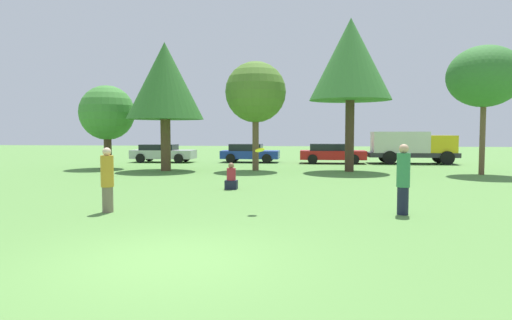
# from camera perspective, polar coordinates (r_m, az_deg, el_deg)

# --- Properties ---
(ground_plane) EXTENTS (120.00, 120.00, 0.00)m
(ground_plane) POSITION_cam_1_polar(r_m,az_deg,el_deg) (7.56, -11.14, -12.35)
(ground_plane) COLOR #54843D
(person_thrower) EXTENTS (0.33, 0.33, 1.67)m
(person_thrower) POSITION_cam_1_polar(r_m,az_deg,el_deg) (12.15, -18.38, -2.39)
(person_thrower) COLOR #726651
(person_thrower) RESTS_ON ground
(person_catcher) EXTENTS (0.33, 0.33, 1.77)m
(person_catcher) POSITION_cam_1_polar(r_m,az_deg,el_deg) (11.78, 18.21, -2.28)
(person_catcher) COLOR #191E33
(person_catcher) RESTS_ON ground
(frisbee) EXTENTS (0.26, 0.24, 0.16)m
(frisbee) POSITION_cam_1_polar(r_m,az_deg,el_deg) (11.53, 0.48, 1.26)
(frisbee) COLOR yellow
(bystander_sitting) EXTENTS (0.43, 0.36, 0.97)m
(bystander_sitting) POSITION_cam_1_polar(r_m,az_deg,el_deg) (16.26, -3.17, -2.36)
(bystander_sitting) COLOR #191E33
(bystander_sitting) RESTS_ON ground
(tree_0) EXTENTS (3.09, 3.09, 4.72)m
(tree_0) POSITION_cam_1_polar(r_m,az_deg,el_deg) (26.97, -18.41, 5.67)
(tree_0) COLOR #473323
(tree_0) RESTS_ON ground
(tree_1) EXTENTS (4.09, 4.09, 6.84)m
(tree_1) POSITION_cam_1_polar(r_m,az_deg,el_deg) (24.67, -11.51, 9.75)
(tree_1) COLOR brown
(tree_1) RESTS_ON ground
(tree_2) EXTENTS (3.27, 3.27, 5.86)m
(tree_2) POSITION_cam_1_polar(r_m,az_deg,el_deg) (24.37, -0.06, 8.57)
(tree_2) COLOR brown
(tree_2) RESTS_ON ground
(tree_3) EXTENTS (4.25, 4.25, 7.97)m
(tree_3) POSITION_cam_1_polar(r_m,az_deg,el_deg) (24.30, 11.93, 12.34)
(tree_3) COLOR #473323
(tree_3) RESTS_ON ground
(tree_4) EXTENTS (3.49, 3.49, 6.24)m
(tree_4) POSITION_cam_1_polar(r_m,az_deg,el_deg) (24.60, 27.03, 9.41)
(tree_4) COLOR brown
(tree_4) RESTS_ON ground
(parked_car_silver) EXTENTS (4.31, 1.88, 1.23)m
(parked_car_silver) POSITION_cam_1_polar(r_m,az_deg,el_deg) (31.54, -11.81, 0.91)
(parked_car_silver) COLOR #B2B2B7
(parked_car_silver) RESTS_ON ground
(parked_car_blue) EXTENTS (3.95, 2.00, 1.26)m
(parked_car_blue) POSITION_cam_1_polar(r_m,az_deg,el_deg) (30.81, -0.87, 0.93)
(parked_car_blue) COLOR #1E389E
(parked_car_blue) RESTS_ON ground
(parked_car_red) EXTENTS (4.28, 1.89, 1.30)m
(parked_car_red) POSITION_cam_1_polar(r_m,az_deg,el_deg) (30.11, 9.58, 0.87)
(parked_car_red) COLOR red
(parked_car_red) RESTS_ON ground
(delivery_truck_yellow) EXTENTS (5.68, 2.25, 2.10)m
(delivery_truck_yellow) POSITION_cam_1_polar(r_m,az_deg,el_deg) (31.24, 19.12, 1.75)
(delivery_truck_yellow) COLOR #2D2D33
(delivery_truck_yellow) RESTS_ON ground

